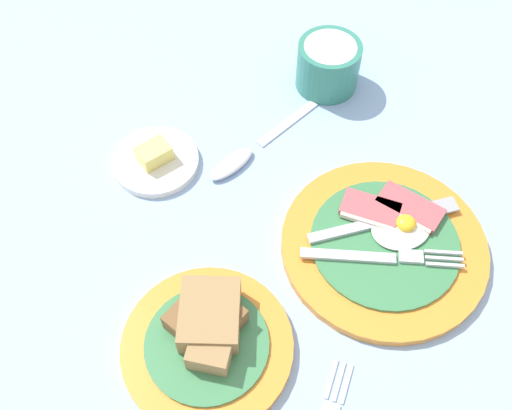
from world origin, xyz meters
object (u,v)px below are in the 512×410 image
(bread_plate, at_px, (208,336))
(sugar_cup, at_px, (328,64))
(breakfast_plate, at_px, (383,240))
(teaspoon_by_saucer, at_px, (247,153))
(butter_dish, at_px, (156,160))

(bread_plate, xyz_separation_m, sugar_cup, (0.29, 0.29, 0.02))
(breakfast_plate, bearing_deg, sugar_cup, 76.48)
(teaspoon_by_saucer, bearing_deg, sugar_cup, -175.06)
(sugar_cup, height_order, teaspoon_by_saucer, sugar_cup)
(bread_plate, bearing_deg, butter_dish, 84.00)
(breakfast_plate, xyz_separation_m, butter_dish, (-0.20, 0.22, -0.00))
(breakfast_plate, xyz_separation_m, teaspoon_by_saucer, (-0.09, 0.19, -0.00))
(bread_plate, relative_size, teaspoon_by_saucer, 0.97)
(teaspoon_by_saucer, bearing_deg, bread_plate, 36.93)
(butter_dish, bearing_deg, bread_plate, -96.00)
(sugar_cup, bearing_deg, breakfast_plate, -103.52)
(breakfast_plate, relative_size, bread_plate, 1.32)
(breakfast_plate, bearing_deg, teaspoon_by_saucer, 116.18)
(breakfast_plate, bearing_deg, bread_plate, -172.78)
(bread_plate, bearing_deg, breakfast_plate, 7.22)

